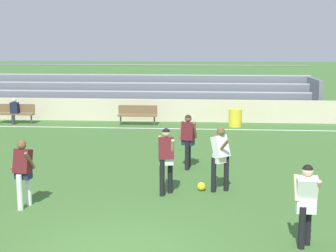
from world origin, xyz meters
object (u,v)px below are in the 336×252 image
at_px(bleacher_stand, 102,93).
at_px(spectator_seated, 14,109).
at_px(bench_centre_sideline, 138,113).
at_px(trash_bin, 235,118).
at_px(player_dark_deep_cover, 188,137).
at_px(player_white_wide_left, 220,153).
at_px(player_white_challenging, 306,199).
at_px(bench_far_right, 15,112).
at_px(soccer_ball, 202,186).
at_px(player_dark_dropping_back, 166,155).
at_px(player_dark_wide_right, 23,168).

height_order(bleacher_stand, spectator_seated, bleacher_stand).
xyz_separation_m(bleacher_stand, bench_centre_sideline, (2.41, -3.47, -0.52)).
xyz_separation_m(trash_bin, player_dark_deep_cover, (-1.86, -7.46, 0.59)).
xyz_separation_m(player_white_wide_left, player_white_challenging, (1.51, -3.33, -0.06)).
relative_size(bench_far_right, bench_centre_sideline, 1.00).
distance_m(trash_bin, player_white_wide_left, 9.75).
xyz_separation_m(trash_bin, soccer_ball, (-1.42, -9.66, -0.29)).
height_order(bench_far_right, bench_centre_sideline, same).
relative_size(bench_centre_sideline, player_white_wide_left, 1.06).
bearing_deg(player_white_challenging, soccer_ball, 120.49).
height_order(bench_far_right, player_dark_dropping_back, player_dark_dropping_back).
xyz_separation_m(bench_far_right, player_dark_wide_right, (4.69, -11.36, 0.41)).
distance_m(player_white_wide_left, player_white_challenging, 3.66).
relative_size(bleacher_stand, bench_far_right, 12.39).
bearing_deg(bench_centre_sideline, player_dark_deep_cover, -71.05).
distance_m(spectator_seated, player_dark_wide_right, 12.19).
bearing_deg(player_white_challenging, player_dark_wide_right, 164.03).
bearing_deg(bench_centre_sideline, soccer_ball, -72.72).
relative_size(bench_centre_sideline, player_white_challenging, 1.12).
distance_m(player_white_wide_left, player_dark_wide_right, 4.86).
xyz_separation_m(player_white_wide_left, player_dark_dropping_back, (-1.37, -0.36, 0.01)).
bearing_deg(player_dark_deep_cover, bleacher_stand, 114.40).
height_order(bench_centre_sideline, trash_bin, bench_centre_sideline).
xyz_separation_m(bleacher_stand, soccer_ball, (5.44, -13.22, -0.95)).
height_order(player_dark_wide_right, player_dark_deep_cover, player_dark_deep_cover).
bearing_deg(soccer_ball, bench_far_right, 132.11).
bearing_deg(trash_bin, player_dark_deep_cover, -104.01).
bearing_deg(player_dark_deep_cover, player_dark_wide_right, -134.07).
relative_size(player_white_wide_left, soccer_ball, 7.71).
distance_m(spectator_seated, soccer_ball, 13.07).
bearing_deg(player_dark_deep_cover, bench_centre_sideline, 108.95).
relative_size(bleacher_stand, spectator_seated, 18.44).
height_order(bleacher_stand, player_white_wide_left, bleacher_stand).
bearing_deg(player_white_challenging, spectator_seated, 129.71).
xyz_separation_m(bench_centre_sideline, player_dark_wide_right, (-1.09, -11.36, 0.41)).
xyz_separation_m(player_white_wide_left, player_dark_wide_right, (-4.60, -1.59, -0.05)).
relative_size(bleacher_stand, bench_centre_sideline, 12.39).
bearing_deg(player_white_challenging, bleacher_stand, 114.10).
relative_size(trash_bin, player_dark_deep_cover, 0.48).
xyz_separation_m(player_dark_dropping_back, player_white_challenging, (2.87, -2.97, -0.07)).
bearing_deg(spectator_seated, player_dark_wide_right, -67.38).
xyz_separation_m(player_white_wide_left, player_dark_deep_cover, (-0.91, 2.22, -0.02)).
bearing_deg(player_dark_dropping_back, spectator_seated, 128.31).
height_order(spectator_seated, soccer_ball, spectator_seated).
bearing_deg(bench_centre_sideline, bench_far_right, 180.00).
xyz_separation_m(player_white_challenging, player_dark_wide_right, (-6.10, 1.75, 0.01)).
bearing_deg(bench_centre_sideline, spectator_seated, -178.85).
bearing_deg(bench_far_right, player_dark_deep_cover, -42.06).
distance_m(bleacher_stand, player_dark_wide_right, 14.90).
bearing_deg(player_dark_dropping_back, bench_far_right, 127.99).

